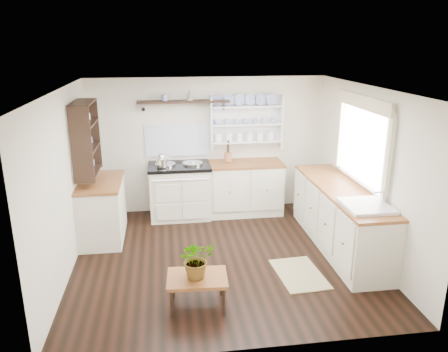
% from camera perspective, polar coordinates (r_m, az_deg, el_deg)
% --- Properties ---
extents(floor, '(4.00, 3.80, 0.01)m').
position_cam_1_polar(floor, '(6.14, -0.15, -10.56)').
color(floor, black).
rests_on(floor, ground).
extents(wall_back, '(4.00, 0.02, 2.30)m').
position_cam_1_polar(wall_back, '(7.52, -2.15, 4.05)').
color(wall_back, silver).
rests_on(wall_back, ground).
extents(wall_right, '(0.02, 3.80, 2.30)m').
position_cam_1_polar(wall_right, '(6.28, 18.24, 0.50)').
color(wall_right, silver).
rests_on(wall_right, ground).
extents(wall_left, '(0.02, 3.80, 2.30)m').
position_cam_1_polar(wall_left, '(5.79, -20.18, -1.10)').
color(wall_left, silver).
rests_on(wall_left, ground).
extents(ceiling, '(4.00, 3.80, 0.01)m').
position_cam_1_polar(ceiling, '(5.46, -0.17, 11.30)').
color(ceiling, white).
rests_on(ceiling, wall_back).
extents(window, '(0.08, 1.55, 1.22)m').
position_cam_1_polar(window, '(6.29, 17.58, 4.50)').
color(window, white).
rests_on(window, wall_right).
extents(aga_cooker, '(1.02, 0.71, 0.94)m').
position_cam_1_polar(aga_cooker, '(7.36, -5.79, -1.89)').
color(aga_cooker, silver).
rests_on(aga_cooker, floor).
extents(back_cabinets, '(1.27, 0.63, 0.90)m').
position_cam_1_polar(back_cabinets, '(7.51, 2.71, -1.46)').
color(back_cabinets, silver).
rests_on(back_cabinets, floor).
extents(right_cabinets, '(0.62, 2.43, 0.90)m').
position_cam_1_polar(right_cabinets, '(6.47, 14.88, -5.21)').
color(right_cabinets, silver).
rests_on(right_cabinets, floor).
extents(belfast_sink, '(0.55, 0.60, 0.45)m').
position_cam_1_polar(belfast_sink, '(5.71, 18.00, -4.85)').
color(belfast_sink, white).
rests_on(belfast_sink, right_cabinets).
extents(left_cabinets, '(0.62, 1.13, 0.90)m').
position_cam_1_polar(left_cabinets, '(6.79, -15.62, -4.16)').
color(left_cabinets, silver).
rests_on(left_cabinets, floor).
extents(plate_rack, '(1.20, 0.22, 0.90)m').
position_cam_1_polar(plate_rack, '(7.49, 2.84, 7.16)').
color(plate_rack, white).
rests_on(plate_rack, wall_back).
extents(high_shelf, '(1.50, 0.29, 0.16)m').
position_cam_1_polar(high_shelf, '(7.23, -5.31, 9.57)').
color(high_shelf, black).
rests_on(high_shelf, wall_back).
extents(left_shelving, '(0.28, 0.80, 1.05)m').
position_cam_1_polar(left_shelving, '(6.51, -17.61, 4.78)').
color(left_shelving, black).
rests_on(left_shelving, wall_left).
extents(kettle, '(0.17, 0.17, 0.21)m').
position_cam_1_polar(kettle, '(7.07, -8.15, 2.07)').
color(kettle, silver).
rests_on(kettle, aga_cooker).
extents(utensil_crock, '(0.13, 0.13, 0.15)m').
position_cam_1_polar(utensil_crock, '(7.38, 0.48, 2.50)').
color(utensil_crock, '#9F5F3A').
rests_on(utensil_crock, back_cabinets).
extents(center_table, '(0.69, 0.52, 0.36)m').
position_cam_1_polar(center_table, '(5.00, -3.52, -13.44)').
color(center_table, brown).
rests_on(center_table, floor).
extents(potted_plant, '(0.46, 0.42, 0.44)m').
position_cam_1_polar(potted_plant, '(4.87, -3.58, -10.75)').
color(potted_plant, '#3F7233').
rests_on(potted_plant, center_table).
extents(floor_rug, '(0.61, 0.89, 0.02)m').
position_cam_1_polar(floor_rug, '(5.81, 9.80, -12.50)').
color(floor_rug, '#917A54').
rests_on(floor_rug, floor).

